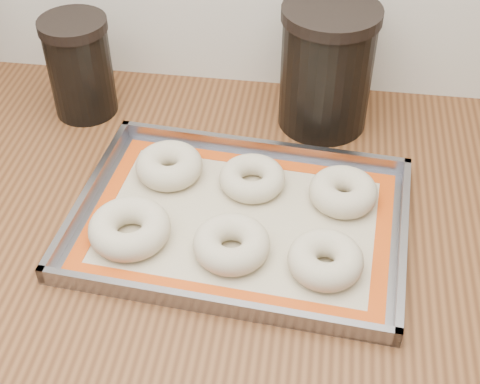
# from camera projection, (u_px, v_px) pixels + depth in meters

# --- Properties ---
(cabinet) EXTENTS (3.00, 0.65, 0.86)m
(cabinet) POSITION_uv_depth(u_px,v_px,m) (148.00, 368.00, 1.31)
(cabinet) COLOR slate
(cabinet) RESTS_ON floor
(countertop) EXTENTS (3.06, 0.68, 0.04)m
(countertop) POSITION_uv_depth(u_px,v_px,m) (121.00, 200.00, 1.01)
(countertop) COLOR brown
(countertop) RESTS_ON cabinet
(baking_tray) EXTENTS (0.48, 0.36, 0.03)m
(baking_tray) POSITION_uv_depth(u_px,v_px,m) (240.00, 220.00, 0.94)
(baking_tray) COLOR gray
(baking_tray) RESTS_ON countertop
(baking_mat) EXTENTS (0.44, 0.32, 0.00)m
(baking_mat) POSITION_uv_depth(u_px,v_px,m) (240.00, 221.00, 0.94)
(baking_mat) COLOR #C6B793
(baking_mat) RESTS_ON baking_tray
(bagel_front_left) EXTENTS (0.13, 0.13, 0.04)m
(bagel_front_left) POSITION_uv_depth(u_px,v_px,m) (130.00, 228.00, 0.90)
(bagel_front_left) COLOR beige
(bagel_front_left) RESTS_ON baking_mat
(bagel_front_mid) EXTENTS (0.11, 0.11, 0.04)m
(bagel_front_mid) POSITION_uv_depth(u_px,v_px,m) (231.00, 244.00, 0.88)
(bagel_front_mid) COLOR beige
(bagel_front_mid) RESTS_ON baking_mat
(bagel_front_right) EXTENTS (0.12, 0.12, 0.04)m
(bagel_front_right) POSITION_uv_depth(u_px,v_px,m) (325.00, 260.00, 0.86)
(bagel_front_right) COLOR beige
(bagel_front_right) RESTS_ON baking_mat
(bagel_back_left) EXTENTS (0.11, 0.11, 0.04)m
(bagel_back_left) POSITION_uv_depth(u_px,v_px,m) (169.00, 166.00, 1.00)
(bagel_back_left) COLOR beige
(bagel_back_left) RESTS_ON baking_mat
(bagel_back_mid) EXTENTS (0.12, 0.12, 0.03)m
(bagel_back_mid) POSITION_uv_depth(u_px,v_px,m) (252.00, 178.00, 0.99)
(bagel_back_mid) COLOR beige
(bagel_back_mid) RESTS_ON baking_mat
(bagel_back_right) EXTENTS (0.12, 0.12, 0.04)m
(bagel_back_right) POSITION_uv_depth(u_px,v_px,m) (343.00, 192.00, 0.96)
(bagel_back_right) COLOR beige
(bagel_back_right) RESTS_ON baking_mat
(canister_mid) EXTENTS (0.11, 0.11, 0.17)m
(canister_mid) POSITION_uv_depth(u_px,v_px,m) (80.00, 67.00, 1.10)
(canister_mid) COLOR black
(canister_mid) RESTS_ON countertop
(canister_right) EXTENTS (0.15, 0.15, 0.21)m
(canister_right) POSITION_uv_depth(u_px,v_px,m) (327.00, 68.00, 1.06)
(canister_right) COLOR black
(canister_right) RESTS_ON countertop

